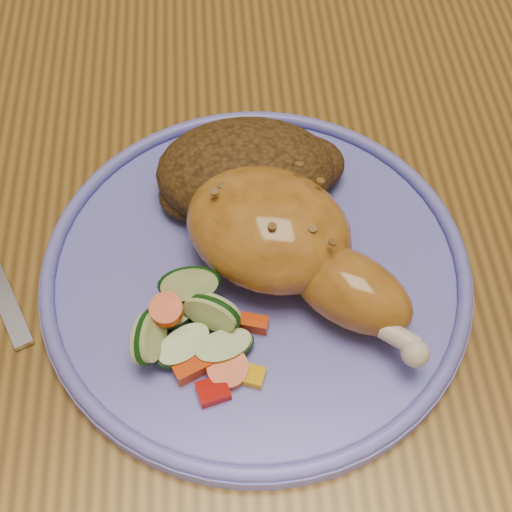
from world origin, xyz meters
name	(u,v)px	position (x,y,z in m)	size (l,w,h in m)	color
ground	(304,488)	(0.00, 0.00, 0.00)	(4.00, 4.00, 0.00)	#52381C
dining_table	(349,262)	(0.00, 0.00, 0.67)	(0.90, 1.40, 0.75)	brown
plate	(256,273)	(-0.08, -0.06, 0.76)	(0.29, 0.29, 0.01)	#5F5FC3
plate_rim	(256,264)	(-0.08, -0.06, 0.77)	(0.29, 0.29, 0.01)	#5F5FC3
chicken_leg	(287,243)	(-0.06, -0.06, 0.79)	(0.17, 0.17, 0.06)	#AE6D24
rice_pilaf	(249,172)	(-0.08, 0.01, 0.78)	(0.14, 0.09, 0.06)	#492F12
vegetable_pile	(193,328)	(-0.13, -0.11, 0.78)	(0.09, 0.09, 0.04)	#A50A05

